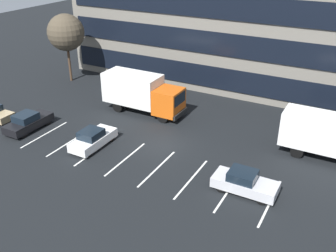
{
  "coord_description": "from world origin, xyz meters",
  "views": [
    {
      "loc": [
        13.44,
        -23.68,
        15.43
      ],
      "look_at": [
        0.11,
        0.83,
        1.4
      ],
      "focal_mm": 40.8,
      "sensor_mm": 36.0,
      "label": 1
    }
  ],
  "objects_px": {
    "box_truck_orange": "(142,92)",
    "sedan_white": "(93,139)",
    "sedan_black": "(28,122)",
    "sedan_silver": "(244,182)",
    "bare_tree": "(66,33)",
    "box_truck_white": "(329,135)"
  },
  "relations": [
    {
      "from": "sedan_silver",
      "to": "sedan_white",
      "type": "relative_size",
      "value": 1.01
    },
    {
      "from": "box_truck_white",
      "to": "sedan_silver",
      "type": "bearing_deg",
      "value": -119.74
    },
    {
      "from": "sedan_black",
      "to": "sedan_white",
      "type": "distance_m",
      "value": 6.93
    },
    {
      "from": "sedan_black",
      "to": "box_truck_white",
      "type": "bearing_deg",
      "value": 17.52
    },
    {
      "from": "sedan_black",
      "to": "sedan_silver",
      "type": "bearing_deg",
      "value": 0.82
    },
    {
      "from": "box_truck_orange",
      "to": "box_truck_white",
      "type": "xyz_separation_m",
      "value": [
        16.91,
        -0.48,
        -0.15
      ]
    },
    {
      "from": "bare_tree",
      "to": "sedan_silver",
      "type": "bearing_deg",
      "value": -24.37
    },
    {
      "from": "box_truck_orange",
      "to": "sedan_black",
      "type": "relative_size",
      "value": 1.83
    },
    {
      "from": "sedan_silver",
      "to": "sedan_white",
      "type": "xyz_separation_m",
      "value": [
        -12.69,
        0.03,
        -0.01
      ]
    },
    {
      "from": "box_truck_orange",
      "to": "sedan_white",
      "type": "xyz_separation_m",
      "value": [
        0.1,
        -7.66,
        -1.36
      ]
    },
    {
      "from": "box_truck_orange",
      "to": "bare_tree",
      "type": "height_order",
      "value": "bare_tree"
    },
    {
      "from": "sedan_silver",
      "to": "sedan_white",
      "type": "distance_m",
      "value": 12.69
    },
    {
      "from": "box_truck_white",
      "to": "bare_tree",
      "type": "xyz_separation_m",
      "value": [
        -29.03,
        4.07,
        3.7
      ]
    },
    {
      "from": "box_truck_white",
      "to": "sedan_silver",
      "type": "distance_m",
      "value": 8.39
    },
    {
      "from": "box_truck_orange",
      "to": "sedan_black",
      "type": "height_order",
      "value": "box_truck_orange"
    },
    {
      "from": "box_truck_white",
      "to": "sedan_white",
      "type": "xyz_separation_m",
      "value": [
        -16.81,
        -7.18,
        -1.22
      ]
    },
    {
      "from": "sedan_silver",
      "to": "sedan_white",
      "type": "bearing_deg",
      "value": 179.87
    },
    {
      "from": "box_truck_orange",
      "to": "sedan_black",
      "type": "xyz_separation_m",
      "value": [
        -6.82,
        -7.97,
        -1.34
      ]
    },
    {
      "from": "bare_tree",
      "to": "sedan_white",
      "type": "bearing_deg",
      "value": -42.65
    },
    {
      "from": "sedan_silver",
      "to": "bare_tree",
      "type": "bearing_deg",
      "value": 155.63
    },
    {
      "from": "sedan_silver",
      "to": "bare_tree",
      "type": "height_order",
      "value": "bare_tree"
    },
    {
      "from": "box_truck_orange",
      "to": "sedan_white",
      "type": "bearing_deg",
      "value": -89.25
    }
  ]
}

